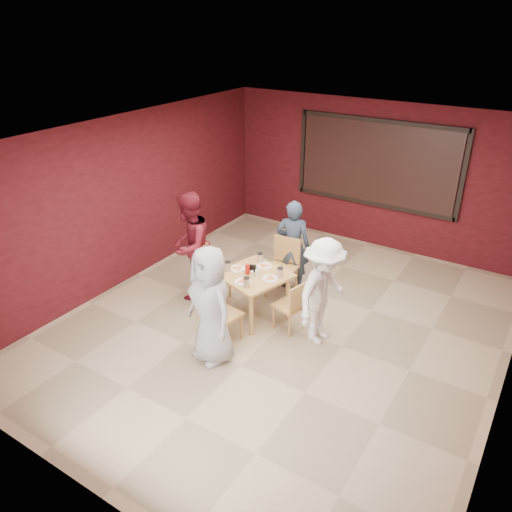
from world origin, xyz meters
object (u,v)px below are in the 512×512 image
Objects in this scene: chair_right at (293,304)px; diner_right at (323,292)px; diner_front at (210,306)px; chair_back at (284,263)px; chair_front at (220,313)px; diner_left at (190,246)px; dining_table at (254,279)px; chair_left at (210,272)px; diner_back at (293,245)px.

diner_right reaches higher than chair_right.
chair_back is at bearing 109.81° from diner_front.
diner_left is at bearing 144.86° from chair_front.
chair_left reaches higher than dining_table.
diner_right is (1.11, -0.87, 0.24)m from chair_back.
diner_front is 0.94× the size of diner_left.
diner_left is (-1.26, -1.09, 0.10)m from diner_back.
diner_left is (-1.90, 0.04, 0.42)m from chair_right.
diner_left reaches higher than diner_right.
chair_right is at bearing 80.24° from diner_front.
chair_front is 0.90× the size of chair_back.
chair_left is 0.56× the size of diner_front.
dining_table is 1.11m from diner_back.
chair_front is 1.52m from diner_left.
dining_table reaches higher than chair_right.
chair_back reaches higher than chair_front.
dining_table is 1.32× the size of chair_front.
diner_back is (0.03, 0.24, 0.23)m from chair_back.
chair_left is 0.59× the size of diner_right.
diner_front reaches higher than chair_left.
chair_right is (0.70, 0.80, -0.03)m from chair_front.
dining_table is 0.72× the size of diner_right.
diner_back is 0.99× the size of diner_right.
chair_left reaches higher than chair_right.
diner_right is at bearing 2.50° from chair_right.
diner_front is at bearing -117.69° from chair_right.
chair_front is 0.52× the size of diner_front.
diner_right reaches higher than dining_table.
chair_right is at bearing -53.32° from chair_back.
chair_left is at bearing 94.71° from diner_right.
dining_table is 1.23m from diner_left.
diner_front reaches higher than diner_right.
dining_table is at bearing 0.11° from chair_left.
chair_right is (0.66, -0.89, -0.09)m from chair_back.
chair_back is 0.58× the size of diner_front.
chair_front is 0.55× the size of diner_right.
dining_table is at bearing 68.67° from diner_back.
chair_back reaches higher than chair_left.
chair_back is 1.19× the size of chair_right.
dining_table is 1.23× the size of chair_left.
dining_table is 0.69× the size of diner_front.
chair_right is 0.52× the size of diner_back.
diner_left is at bearing 179.72° from dining_table.
diner_back is 1.55m from diner_right.
diner_left reaches higher than chair_right.
chair_back is 0.62× the size of diner_back.
chair_right is (0.69, -0.04, -0.19)m from dining_table.
diner_front reaches higher than chair_right.
diner_front is at bearing -88.12° from chair_back.
chair_front is 1.69m from chair_back.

